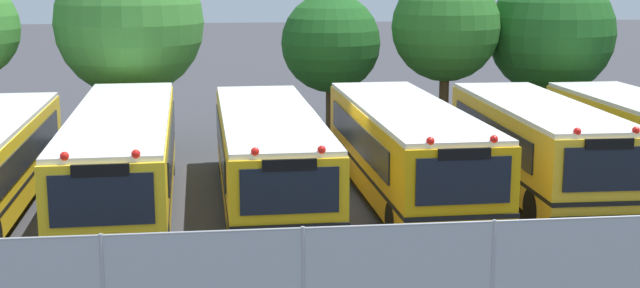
% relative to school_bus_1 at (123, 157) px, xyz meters
% --- Properties ---
extents(ground_plane, '(160.00, 160.00, 0.00)m').
position_rel_school_bus_1_xyz_m(ground_plane, '(5.60, 0.26, -1.45)').
color(ground_plane, '#38383D').
extents(school_bus_1, '(2.81, 11.70, 2.75)m').
position_rel_school_bus_1_xyz_m(school_bus_1, '(0.00, 0.00, 0.00)').
color(school_bus_1, yellow).
rests_on(school_bus_1, ground_plane).
extents(school_bus_2, '(2.71, 10.89, 2.62)m').
position_rel_school_bus_1_xyz_m(school_bus_2, '(3.77, 0.22, -0.07)').
color(school_bus_2, yellow).
rests_on(school_bus_2, ground_plane).
extents(school_bus_3, '(2.77, 10.45, 2.73)m').
position_rel_school_bus_1_xyz_m(school_bus_3, '(7.45, 0.10, -0.01)').
color(school_bus_3, '#EAA80C').
rests_on(school_bus_3, ground_plane).
extents(school_bus_4, '(2.71, 9.25, 2.72)m').
position_rel_school_bus_1_xyz_m(school_bus_4, '(11.15, 0.20, -0.02)').
color(school_bus_4, yellow).
rests_on(school_bus_4, ground_plane).
extents(tree_2, '(5.08, 5.08, 6.91)m').
position_rel_school_bus_1_xyz_m(tree_2, '(-0.54, 8.34, 2.93)').
color(tree_2, '#4C3823').
rests_on(tree_2, ground_plane).
extents(tree_3, '(3.65, 3.65, 5.35)m').
position_rel_school_bus_1_xyz_m(tree_3, '(6.65, 9.50, 2.02)').
color(tree_3, '#4C3823').
rests_on(tree_3, ground_plane).
extents(tree_4, '(3.94, 3.94, 6.08)m').
position_rel_school_bus_1_xyz_m(tree_4, '(10.72, 8.77, 2.73)').
color(tree_4, '#4C3823').
rests_on(tree_4, ground_plane).
extents(tree_5, '(4.64, 4.64, 6.18)m').
position_rel_school_bus_1_xyz_m(tree_5, '(14.71, 8.74, 2.49)').
color(tree_5, '#4C3823').
rests_on(tree_5, ground_plane).
extents(chainlink_fence, '(23.71, 0.07, 1.88)m').
position_rel_school_bus_1_xyz_m(chainlink_fence, '(5.50, -8.14, -0.48)').
color(chainlink_fence, '#9EA0A3').
rests_on(chainlink_fence, ground_plane).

